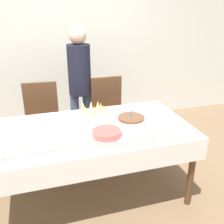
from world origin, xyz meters
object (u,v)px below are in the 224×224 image
dining_chair_far_left (42,120)px  birthday_cake (131,122)px  person_standing (80,79)px  champagne_tray (94,112)px  dining_chair_far_right (109,112)px  plate_stack_main (107,133)px

dining_chair_far_left → birthday_cake: dining_chair_far_left is taller
person_standing → birthday_cake: bearing=-75.2°
birthday_cake → champagne_tray: champagne_tray is taller
birthday_cake → champagne_tray: 0.39m
dining_chair_far_right → champagne_tray: bearing=-117.6°
dining_chair_far_left → person_standing: bearing=19.1°
dining_chair_far_left → champagne_tray: dining_chair_far_left is taller
plate_stack_main → person_standing: 1.18m
dining_chair_far_right → plate_stack_main: dining_chair_far_right is taller
birthday_cake → champagne_tray: bearing=139.6°
dining_chair_far_right → dining_chair_far_left: bearing=-180.0°
champagne_tray → birthday_cake: bearing=-40.4°
dining_chair_far_right → person_standing: (-0.32, 0.17, 0.41)m
dining_chair_far_left → birthday_cake: 1.22m
plate_stack_main → birthday_cake: bearing=20.3°
dining_chair_far_right → champagne_tray: (-0.34, -0.64, 0.30)m
plate_stack_main → person_standing: person_standing is taller
dining_chair_far_left → birthday_cake: size_ratio=3.98×
dining_chair_far_right → person_standing: person_standing is taller
dining_chair_far_left → dining_chair_far_right: 0.83m
dining_chair_far_right → plate_stack_main: 1.06m
dining_chair_far_right → champagne_tray: dining_chair_far_right is taller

